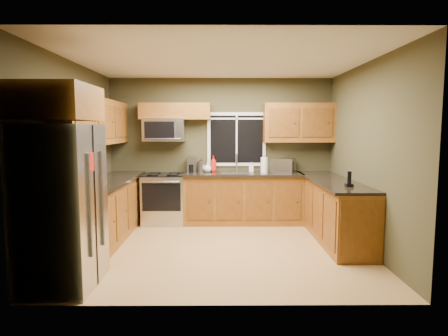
{
  "coord_description": "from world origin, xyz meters",
  "views": [
    {
      "loc": [
        0.01,
        -5.36,
        1.75
      ],
      "look_at": [
        0.05,
        0.35,
        1.15
      ],
      "focal_mm": 30.0,
      "sensor_mm": 36.0,
      "label": 1
    }
  ],
  "objects_px": {
    "refrigerator": "(63,206)",
    "soap_bottle_c": "(208,167)",
    "toaster_oven": "(283,165)",
    "microwave": "(164,130)",
    "cordless_phone": "(349,182)",
    "soap_bottle_b": "(251,167)",
    "paper_towel_roll": "(264,165)",
    "coffee_maker": "(191,165)",
    "soap_bottle_a": "(213,164)",
    "kettle": "(201,166)",
    "range": "(164,198)"
  },
  "relations": [
    {
      "from": "kettle",
      "to": "cordless_phone",
      "type": "relative_size",
      "value": 1.15
    },
    {
      "from": "microwave",
      "to": "toaster_oven",
      "type": "height_order",
      "value": "microwave"
    },
    {
      "from": "microwave",
      "to": "kettle",
      "type": "bearing_deg",
      "value": 3.76
    },
    {
      "from": "toaster_oven",
      "to": "soap_bottle_c",
      "type": "height_order",
      "value": "toaster_oven"
    },
    {
      "from": "soap_bottle_a",
      "to": "soap_bottle_c",
      "type": "distance_m",
      "value": 0.15
    },
    {
      "from": "microwave",
      "to": "soap_bottle_b",
      "type": "bearing_deg",
      "value": 3.32
    },
    {
      "from": "microwave",
      "to": "cordless_phone",
      "type": "bearing_deg",
      "value": -31.92
    },
    {
      "from": "refrigerator",
      "to": "cordless_phone",
      "type": "bearing_deg",
      "value": 17.65
    },
    {
      "from": "toaster_oven",
      "to": "coffee_maker",
      "type": "xyz_separation_m",
      "value": [
        -1.73,
        0.02,
        0.0
      ]
    },
    {
      "from": "kettle",
      "to": "soap_bottle_c",
      "type": "height_order",
      "value": "kettle"
    },
    {
      "from": "toaster_oven",
      "to": "soap_bottle_a",
      "type": "height_order",
      "value": "soap_bottle_a"
    },
    {
      "from": "refrigerator",
      "to": "coffee_maker",
      "type": "height_order",
      "value": "refrigerator"
    },
    {
      "from": "kettle",
      "to": "soap_bottle_c",
      "type": "distance_m",
      "value": 0.13
    },
    {
      "from": "soap_bottle_a",
      "to": "soap_bottle_c",
      "type": "height_order",
      "value": "soap_bottle_a"
    },
    {
      "from": "soap_bottle_c",
      "to": "cordless_phone",
      "type": "height_order",
      "value": "cordless_phone"
    },
    {
      "from": "refrigerator",
      "to": "soap_bottle_c",
      "type": "height_order",
      "value": "refrigerator"
    },
    {
      "from": "toaster_oven",
      "to": "soap_bottle_b",
      "type": "bearing_deg",
      "value": 172.02
    },
    {
      "from": "range",
      "to": "coffee_maker",
      "type": "height_order",
      "value": "coffee_maker"
    },
    {
      "from": "range",
      "to": "kettle",
      "type": "xyz_separation_m",
      "value": [
        0.67,
        0.18,
        0.59
      ]
    },
    {
      "from": "refrigerator",
      "to": "microwave",
      "type": "bearing_deg",
      "value": 76.66
    },
    {
      "from": "coffee_maker",
      "to": "soap_bottle_c",
      "type": "relative_size",
      "value": 1.54
    },
    {
      "from": "kettle",
      "to": "soap_bottle_c",
      "type": "xyz_separation_m",
      "value": [
        0.13,
        -0.03,
        -0.02
      ]
    },
    {
      "from": "refrigerator",
      "to": "paper_towel_roll",
      "type": "bearing_deg",
      "value": 47.29
    },
    {
      "from": "paper_towel_roll",
      "to": "soap_bottle_c",
      "type": "relative_size",
      "value": 1.78
    },
    {
      "from": "paper_towel_roll",
      "to": "soap_bottle_b",
      "type": "distance_m",
      "value": 0.34
    },
    {
      "from": "cordless_phone",
      "to": "coffee_maker",
      "type": "bearing_deg",
      "value": 142.47
    },
    {
      "from": "paper_towel_roll",
      "to": "soap_bottle_c",
      "type": "height_order",
      "value": "paper_towel_roll"
    },
    {
      "from": "coffee_maker",
      "to": "soap_bottle_b",
      "type": "xyz_separation_m",
      "value": [
        1.13,
        0.06,
        -0.04
      ]
    },
    {
      "from": "soap_bottle_c",
      "to": "refrigerator",
      "type": "bearing_deg",
      "value": -117.04
    },
    {
      "from": "microwave",
      "to": "cordless_phone",
      "type": "xyz_separation_m",
      "value": [
        2.86,
        -1.78,
        -0.72
      ]
    },
    {
      "from": "refrigerator",
      "to": "soap_bottle_b",
      "type": "relative_size",
      "value": 10.41
    },
    {
      "from": "microwave",
      "to": "coffee_maker",
      "type": "distance_m",
      "value": 0.83
    },
    {
      "from": "toaster_oven",
      "to": "soap_bottle_a",
      "type": "distance_m",
      "value": 1.32
    },
    {
      "from": "soap_bottle_a",
      "to": "soap_bottle_c",
      "type": "relative_size",
      "value": 1.67
    },
    {
      "from": "soap_bottle_b",
      "to": "soap_bottle_a",
      "type": "bearing_deg",
      "value": 180.0
    },
    {
      "from": "coffee_maker",
      "to": "soap_bottle_b",
      "type": "height_order",
      "value": "coffee_maker"
    },
    {
      "from": "microwave",
      "to": "toaster_oven",
      "type": "xyz_separation_m",
      "value": [
        2.22,
        0.01,
        -0.66
      ]
    },
    {
      "from": "soap_bottle_c",
      "to": "soap_bottle_a",
      "type": "bearing_deg",
      "value": 37.75
    },
    {
      "from": "range",
      "to": "cordless_phone",
      "type": "relative_size",
      "value": 4.32
    },
    {
      "from": "toaster_oven",
      "to": "kettle",
      "type": "xyz_separation_m",
      "value": [
        -1.55,
        0.03,
        -0.01
      ]
    },
    {
      "from": "refrigerator",
      "to": "soap_bottle_c",
      "type": "xyz_separation_m",
      "value": [
        1.49,
        2.92,
        0.13
      ]
    },
    {
      "from": "kettle",
      "to": "paper_towel_roll",
      "type": "xyz_separation_m",
      "value": [
        1.17,
        -0.21,
        0.03
      ]
    },
    {
      "from": "toaster_oven",
      "to": "soap_bottle_c",
      "type": "xyz_separation_m",
      "value": [
        -1.42,
        0.0,
        -0.04
      ]
    },
    {
      "from": "refrigerator",
      "to": "paper_towel_roll",
      "type": "height_order",
      "value": "refrigerator"
    },
    {
      "from": "range",
      "to": "toaster_oven",
      "type": "xyz_separation_m",
      "value": [
        2.22,
        0.15,
        0.6
      ]
    },
    {
      "from": "paper_towel_roll",
      "to": "toaster_oven",
      "type": "bearing_deg",
      "value": 24.77
    },
    {
      "from": "soap_bottle_a",
      "to": "kettle",
      "type": "bearing_deg",
      "value": -167.93
    },
    {
      "from": "refrigerator",
      "to": "toaster_oven",
      "type": "xyz_separation_m",
      "value": [
        2.91,
        2.92,
        0.17
      ]
    },
    {
      "from": "range",
      "to": "refrigerator",
      "type": "bearing_deg",
      "value": -103.97
    },
    {
      "from": "refrigerator",
      "to": "range",
      "type": "xyz_separation_m",
      "value": [
        0.69,
        2.77,
        -0.43
      ]
    }
  ]
}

